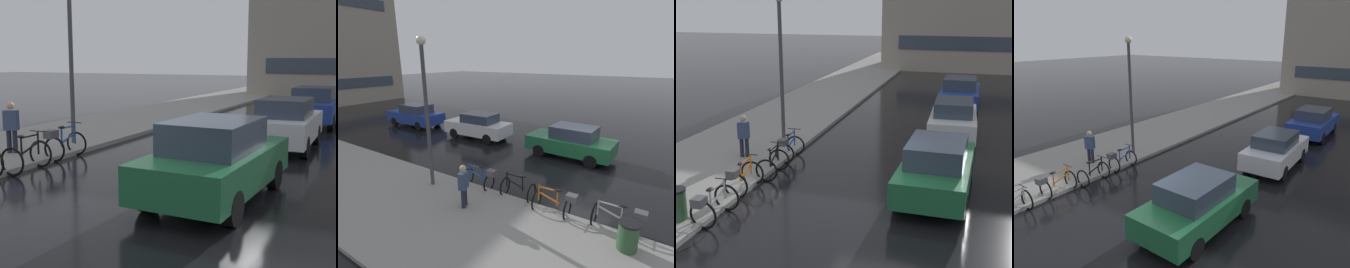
% 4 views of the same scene
% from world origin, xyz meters
% --- Properties ---
extents(ground_plane, '(140.00, 140.00, 0.00)m').
position_xyz_m(ground_plane, '(0.00, 0.00, 0.00)').
color(ground_plane, black).
extents(bicycle_nearest, '(0.75, 1.44, 0.94)m').
position_xyz_m(bicycle_nearest, '(-3.54, -2.10, 0.49)').
color(bicycle_nearest, black).
rests_on(bicycle_nearest, ground).
extents(bicycle_second, '(0.78, 1.40, 1.01)m').
position_xyz_m(bicycle_second, '(-3.73, -0.20, 0.50)').
color(bicycle_second, black).
rests_on(bicycle_second, ground).
extents(bicycle_third, '(0.78, 1.17, 0.99)m').
position_xyz_m(bicycle_third, '(-3.47, 1.37, 0.40)').
color(bicycle_third, black).
rests_on(bicycle_third, ground).
extents(bicycle_farthest, '(0.73, 1.36, 1.01)m').
position_xyz_m(bicycle_farthest, '(-3.59, 2.94, 0.49)').
color(bicycle_farthest, black).
rests_on(bicycle_farthest, ground).
extents(car_green, '(2.00, 4.39, 1.66)m').
position_xyz_m(car_green, '(1.67, 1.21, 0.83)').
color(car_green, '#1E6038').
rests_on(car_green, ground).
extents(car_white, '(1.91, 4.22, 1.62)m').
position_xyz_m(car_white, '(1.76, 7.36, 0.82)').
color(car_white, silver).
rests_on(car_white, ground).
extents(car_blue, '(1.95, 4.39, 1.65)m').
position_xyz_m(car_blue, '(1.72, 13.37, 0.83)').
color(car_blue, navy).
rests_on(car_blue, ground).
extents(pedestrian, '(0.46, 0.37, 1.63)m').
position_xyz_m(pedestrian, '(-5.08, 2.51, 0.92)').
color(pedestrian, '#1E2333').
rests_on(pedestrian, ground).
extents(streetlamp, '(0.33, 0.33, 5.71)m').
position_xyz_m(streetlamp, '(-4.53, 4.67, 3.41)').
color(streetlamp, '#424247').
rests_on(streetlamp, ground).
extents(trash_bin, '(0.53, 0.53, 0.93)m').
position_xyz_m(trash_bin, '(-4.33, -2.45, 0.47)').
color(trash_bin, '#2D5133').
rests_on(trash_bin, ground).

